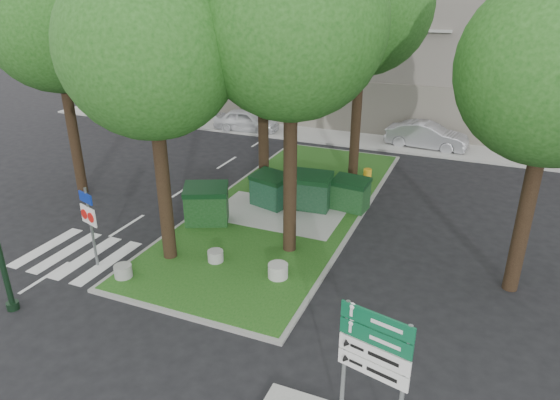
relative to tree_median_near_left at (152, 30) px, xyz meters
The scene contains 21 objects.
ground 7.88m from the tree_median_near_left, 61.12° to the right, with size 120.00×120.00×0.00m, color black.
median_island 9.27m from the tree_median_near_left, 70.64° to the left, with size 6.00×16.00×0.12m, color #1A4E16.
median_kerb 9.28m from the tree_median_near_left, 70.64° to the left, with size 6.30×16.30×0.10m, color gray.
building_sidewalk 17.57m from the tree_median_near_left, 84.94° to the left, with size 42.00×3.00×0.12m, color #999993.
zebra_crossing 7.75m from the tree_median_near_left, 155.64° to the right, with size 5.00×3.00×0.01m, color silver.
tree_median_near_left is the anchor object (origin of this frame).
tree_median_near_right 4.09m from the tree_median_near_left, 29.74° to the left, with size 5.60×5.60×11.46m.
tree_median_mid 6.53m from the tree_median_near_left, 85.60° to the left, with size 4.80×4.80×9.99m.
tree_street_left 7.83m from the tree_median_near_left, 153.43° to the left, with size 5.40×5.40×11.00m.
dumpster_a 7.02m from the tree_median_near_left, 95.94° to the left, with size 1.96×1.72×1.52m.
dumpster_b 8.39m from the tree_median_near_left, 75.56° to the left, with size 1.74×1.43×1.40m.
dumpster_c 8.99m from the tree_median_near_left, 62.12° to the left, with size 1.69×1.25×1.50m.
dumpster_d 9.94m from the tree_median_near_left, 53.81° to the left, with size 1.53×1.16×1.33m.
bollard_left 7.24m from the tree_median_near_left, 111.95° to the right, with size 0.55×0.55×0.39m, color gray.
bollard_right 7.92m from the tree_median_near_left, ahead, with size 0.62×0.62×0.45m, color #A9A9A4.
bollard_mid 7.17m from the tree_median_near_left, ahead, with size 0.52×0.52×0.37m, color #969691.
litter_bin 12.26m from the tree_median_near_left, 64.56° to the left, with size 0.37×0.37×0.65m, color gold.
traffic_sign_pole 6.08m from the tree_median_near_left, 147.53° to the right, with size 0.79×0.30×2.74m.
directional_sign 10.39m from the tree_median_near_left, 30.60° to the right, with size 1.43×0.39×2.92m.
car_white 17.35m from the tree_median_near_left, 107.44° to the left, with size 1.64×4.08×1.39m, color white.
car_silver 18.35m from the tree_median_near_left, 69.25° to the left, with size 1.55×4.44×1.46m, color #A0A1A8.
Camera 1 is at (7.54, -9.54, 8.45)m, focal length 32.00 mm.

